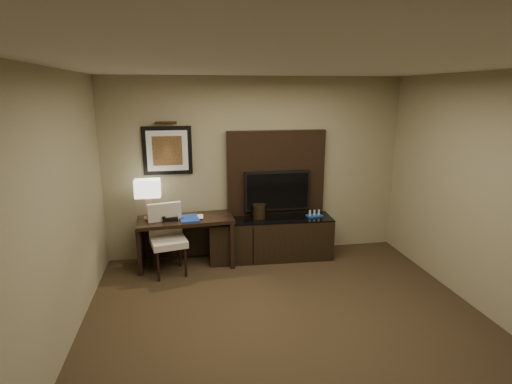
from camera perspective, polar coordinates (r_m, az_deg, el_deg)
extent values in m
cube|color=#2E2114|center=(4.32, 6.13, -21.03)|extent=(4.50, 5.00, 0.01)
cube|color=silver|center=(3.54, 7.33, 17.68)|extent=(4.50, 5.00, 0.01)
cube|color=gray|center=(6.07, -0.02, 3.47)|extent=(4.50, 0.01, 2.70)
cube|color=gray|center=(3.76, -28.45, -5.02)|extent=(0.01, 5.00, 2.70)
cube|color=black|center=(5.92, -9.89, -7.01)|extent=(1.38, 0.67, 0.72)
cube|color=black|center=(6.10, 2.08, -6.58)|extent=(1.86, 0.59, 0.63)
cube|color=black|center=(6.09, 2.87, 2.71)|extent=(1.50, 0.12, 1.30)
cube|color=black|center=(6.05, 3.04, 0.21)|extent=(1.00, 0.08, 0.60)
cube|color=black|center=(5.92, -12.54, 5.80)|extent=(0.70, 0.04, 0.70)
cylinder|color=#3C2113|center=(5.84, -12.76, 9.63)|extent=(0.04, 0.04, 0.30)
cube|color=#173796|center=(5.74, -9.54, -3.76)|extent=(0.30, 0.38, 0.02)
imported|color=#B7AB8F|center=(5.76, -9.15, -2.69)|extent=(0.16, 0.02, 0.21)
cylinder|color=black|center=(5.96, 0.44, -2.75)|extent=(0.21, 0.21, 0.21)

